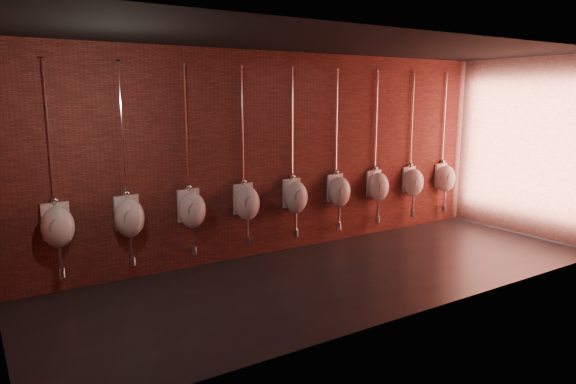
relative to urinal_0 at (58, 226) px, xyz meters
name	(u,v)px	position (x,y,z in m)	size (l,w,h in m)	color
ground	(342,275)	(3.49, -1.36, -0.91)	(8.50, 8.50, 0.00)	black
room_shell	(345,134)	(3.49, -1.36, 1.10)	(8.54, 3.04, 3.22)	black
urinal_0	(58,226)	(0.00, 0.00, 0.00)	(0.43, 0.38, 2.72)	white
urinal_1	(129,217)	(0.90, 0.00, 0.00)	(0.43, 0.38, 2.72)	white
urinal_2	(192,209)	(1.79, 0.00, 0.00)	(0.43, 0.38, 2.72)	white
urinal_3	(247,202)	(2.69, 0.00, 0.00)	(0.43, 0.38, 2.72)	white
urinal_4	(296,196)	(3.58, 0.00, 0.00)	(0.43, 0.38, 2.72)	white
urinal_5	(339,191)	(4.48, 0.00, 0.00)	(0.43, 0.38, 2.72)	white
urinal_6	(378,186)	(5.37, 0.00, 0.00)	(0.43, 0.38, 2.72)	white
urinal_7	(413,182)	(6.27, 0.00, 0.00)	(0.43, 0.38, 2.72)	white
urinal_8	(445,178)	(7.16, 0.00, 0.00)	(0.43, 0.38, 2.72)	white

